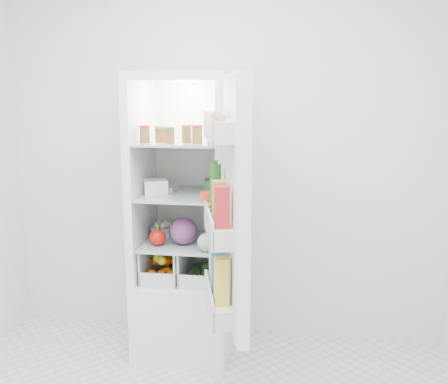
% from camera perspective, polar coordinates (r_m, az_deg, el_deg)
% --- Properties ---
extents(room_walls, '(3.02, 3.02, 2.61)m').
position_cam_1_polar(room_walls, '(1.90, -7.30, 8.62)').
color(room_walls, silver).
rests_on(room_walls, ground).
extents(refrigerator, '(0.60, 0.60, 1.80)m').
position_cam_1_polar(refrigerator, '(3.31, -4.28, -6.63)').
color(refrigerator, white).
rests_on(refrigerator, ground).
extents(shelf_low, '(0.49, 0.53, 0.01)m').
position_cam_1_polar(shelf_low, '(3.23, -4.55, -5.69)').
color(shelf_low, '#9FB3BA').
rests_on(shelf_low, refrigerator).
extents(shelf_mid, '(0.49, 0.53, 0.02)m').
position_cam_1_polar(shelf_mid, '(3.16, -4.64, -0.30)').
color(shelf_mid, '#9FB3BA').
rests_on(shelf_mid, refrigerator).
extents(shelf_top, '(0.49, 0.53, 0.02)m').
position_cam_1_polar(shelf_top, '(3.11, -4.73, 5.67)').
color(shelf_top, '#9FB3BA').
rests_on(shelf_top, refrigerator).
extents(crisper_left, '(0.23, 0.46, 0.22)m').
position_cam_1_polar(crisper_left, '(3.30, -6.61, -7.74)').
color(crisper_left, silver).
rests_on(crisper_left, refrigerator).
extents(crisper_right, '(0.23, 0.46, 0.22)m').
position_cam_1_polar(crisper_right, '(3.25, -2.39, -8.00)').
color(crisper_right, silver).
rests_on(crisper_right, refrigerator).
extents(condiment_jars, '(0.46, 0.16, 0.08)m').
position_cam_1_polar(condiment_jars, '(3.00, -5.25, 6.42)').
color(condiment_jars, '#B21919').
rests_on(condiment_jars, shelf_top).
extents(squeeze_bottle, '(0.06, 0.06, 0.18)m').
position_cam_1_polar(squeeze_bottle, '(3.03, -0.93, 7.46)').
color(squeeze_bottle, white).
rests_on(squeeze_bottle, shelf_top).
extents(tub_white, '(0.19, 0.19, 0.09)m').
position_cam_1_polar(tub_white, '(3.15, -7.86, 0.58)').
color(tub_white, silver).
rests_on(tub_white, shelf_mid).
extents(tin_red, '(0.11, 0.11, 0.06)m').
position_cam_1_polar(tin_red, '(2.90, -1.90, -0.55)').
color(tin_red, '#C7401D').
rests_on(tin_red, shelf_mid).
extents(foil_tray, '(0.18, 0.14, 0.04)m').
position_cam_1_polar(foil_tray, '(3.20, -7.07, 0.34)').
color(foil_tray, silver).
rests_on(foil_tray, shelf_mid).
extents(tub_green, '(0.12, 0.16, 0.08)m').
position_cam_1_polar(tub_green, '(3.20, -1.34, 0.74)').
color(tub_green, '#3A7F39').
rests_on(tub_green, shelf_mid).
extents(red_cabbage, '(0.17, 0.17, 0.17)m').
position_cam_1_polar(red_cabbage, '(3.13, -4.65, -4.45)').
color(red_cabbage, '#581E56').
rests_on(red_cabbage, shelf_low).
extents(bell_pepper, '(0.10, 0.10, 0.10)m').
position_cam_1_polar(bell_pepper, '(3.14, -7.58, -5.15)').
color(bell_pepper, red).
rests_on(bell_pepper, shelf_low).
extents(mushroom_bowl, '(0.21, 0.21, 0.07)m').
position_cam_1_polar(mushroom_bowl, '(3.31, -6.99, -4.54)').
color(mushroom_bowl, '#92C8DA').
rests_on(mushroom_bowl, shelf_low).
extents(salad_bag, '(0.11, 0.11, 0.11)m').
position_cam_1_polar(salad_bag, '(2.99, -1.98, -5.76)').
color(salad_bag, '#A4BF8F').
rests_on(salad_bag, shelf_low).
extents(citrus_pile, '(0.20, 0.31, 0.16)m').
position_cam_1_polar(citrus_pile, '(3.29, -6.66, -8.35)').
color(citrus_pile, orange).
rests_on(citrus_pile, refrigerator).
extents(veg_pile, '(0.16, 0.30, 0.10)m').
position_cam_1_polar(veg_pile, '(3.26, -2.31, -8.79)').
color(veg_pile, '#27541C').
rests_on(veg_pile, refrigerator).
extents(fridge_door, '(0.31, 0.60, 1.30)m').
position_cam_1_polar(fridge_door, '(2.54, 0.72, -2.06)').
color(fridge_door, white).
rests_on(fridge_door, refrigerator).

